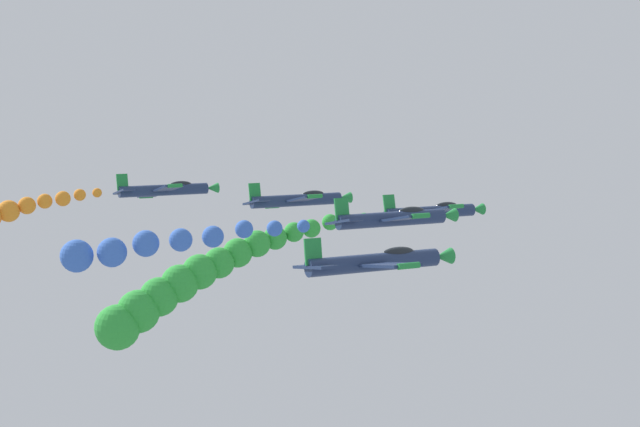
{
  "coord_description": "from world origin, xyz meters",
  "views": [
    {
      "loc": [
        72.65,
        -37.66,
        78.59
      ],
      "look_at": [
        0.0,
        0.0,
        68.93
      ],
      "focal_mm": 56.06,
      "sensor_mm": 36.0,
      "label": 1
    }
  ],
  "objects_px": {
    "airplane_lead": "(432,212)",
    "airplane_left_outer": "(165,190)",
    "airplane_left_inner": "(298,200)",
    "airplane_right_inner": "(393,219)",
    "airplane_right_outer": "(376,262)"
  },
  "relations": [
    {
      "from": "airplane_lead",
      "to": "airplane_left_outer",
      "type": "height_order",
      "value": "airplane_left_outer"
    },
    {
      "from": "airplane_left_inner",
      "to": "airplane_left_outer",
      "type": "bearing_deg",
      "value": -142.41
    },
    {
      "from": "airplane_left_inner",
      "to": "airplane_left_outer",
      "type": "relative_size",
      "value": 1.0
    },
    {
      "from": "airplane_left_inner",
      "to": "airplane_right_outer",
      "type": "xyz_separation_m",
      "value": [
        30.48,
        -9.63,
        -0.53
      ]
    },
    {
      "from": "airplane_left_inner",
      "to": "airplane_right_inner",
      "type": "height_order",
      "value": "airplane_right_inner"
    },
    {
      "from": "airplane_lead",
      "to": "airplane_left_outer",
      "type": "bearing_deg",
      "value": -139.49
    },
    {
      "from": "airplane_right_inner",
      "to": "airplane_left_outer",
      "type": "xyz_separation_m",
      "value": [
        -31.29,
        -7.11,
        -0.15
      ]
    },
    {
      "from": "airplane_lead",
      "to": "airplane_right_outer",
      "type": "bearing_deg",
      "value": -40.67
    },
    {
      "from": "airplane_left_inner",
      "to": "airplane_right_outer",
      "type": "relative_size",
      "value": 1.0
    },
    {
      "from": "airplane_lead",
      "to": "airplane_right_inner",
      "type": "bearing_deg",
      "value": -44.73
    },
    {
      "from": "airplane_lead",
      "to": "airplane_right_outer",
      "type": "distance_m",
      "value": 28.19
    },
    {
      "from": "airplane_lead",
      "to": "airplane_left_outer",
      "type": "distance_m",
      "value": 27.18
    },
    {
      "from": "airplane_lead",
      "to": "airplane_left_outer",
      "type": "xyz_separation_m",
      "value": [
        -20.65,
        -17.65,
        1.01
      ]
    },
    {
      "from": "airplane_left_inner",
      "to": "airplane_left_outer",
      "type": "distance_m",
      "value": 14.59
    },
    {
      "from": "airplane_lead",
      "to": "airplane_left_inner",
      "type": "xyz_separation_m",
      "value": [
        -9.09,
        -8.75,
        0.65
      ]
    }
  ]
}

